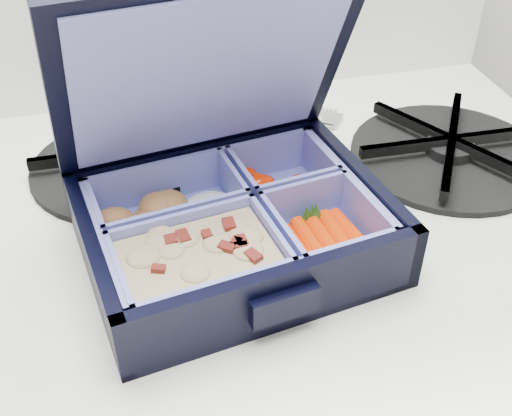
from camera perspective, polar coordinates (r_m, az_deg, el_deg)
name	(u,v)px	position (r m, az deg, el deg)	size (l,w,h in m)	color
bento_box	(234,227)	(0.49, -1.93, -1.69)	(0.23, 0.18, 0.05)	black
burner_grate	(450,146)	(0.64, 16.90, 5.29)	(0.19, 0.19, 0.03)	black
burner_grate_rear	(123,160)	(0.61, -11.72, 4.18)	(0.17, 0.17, 0.02)	black
fork	(308,159)	(0.62, 4.68, 4.33)	(0.02, 0.17, 0.01)	silver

